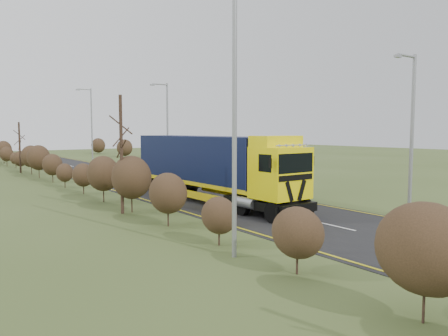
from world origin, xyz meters
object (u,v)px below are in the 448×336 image
object	(u,v)px
car_blue_sedan	(187,168)
streetlight_near	(411,129)
speed_sign	(203,163)
car_red_hatchback	(207,171)
lorry	(212,164)

from	to	relation	value
car_blue_sedan	streetlight_near	distance (m)	24.35
car_blue_sedan	speed_sign	size ratio (longest dim) A/B	1.87
car_red_hatchback	speed_sign	size ratio (longest dim) A/B	1.91
lorry	car_red_hatchback	bearing A→B (deg)	56.65
speed_sign	streetlight_near	bearing A→B (deg)	-92.06
car_blue_sedan	speed_sign	bearing A→B (deg)	91.29
car_red_hatchback	car_blue_sedan	xyz separation A→B (m)	(0.33, 4.03, -0.04)
lorry	speed_sign	world-z (taller)	lorry
car_blue_sedan	lorry	bearing A→B (deg)	76.93
car_red_hatchback	speed_sign	xyz separation A→B (m)	(-0.47, -0.15, 0.73)
speed_sign	car_red_hatchback	bearing A→B (deg)	17.18
lorry	car_blue_sedan	size ratio (longest dim) A/B	3.81
lorry	streetlight_near	distance (m)	10.90
streetlight_near	speed_sign	size ratio (longest dim) A/B	3.89
lorry	speed_sign	bearing A→B (deg)	58.17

